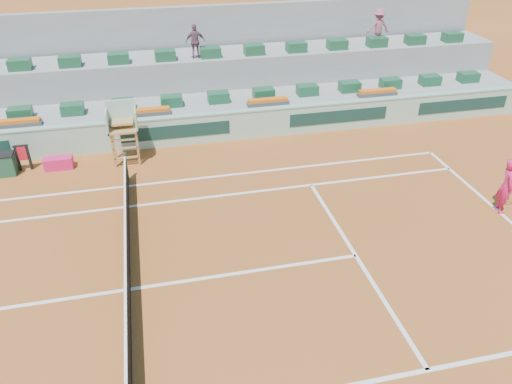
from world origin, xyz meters
TOP-DOWN VIEW (x-y plane):
  - ground at (0.00, 0.00)m, footprint 90.00×90.00m
  - seating_tier_lower at (0.00, 10.70)m, footprint 36.00×4.00m
  - seating_tier_upper at (0.00, 12.30)m, footprint 36.00×2.40m
  - stadium_back_wall at (0.00, 13.90)m, footprint 36.00×0.40m
  - player_bag at (-2.53, 7.42)m, footprint 1.03×0.46m
  - spectator_mid at (3.36, 11.69)m, footprint 0.89×0.41m
  - spectator_right at (12.11, 11.98)m, footprint 1.08×0.62m
  - court_lines at (0.00, 0.00)m, footprint 23.89×11.09m
  - tennis_net at (0.00, 0.00)m, footprint 0.10×11.97m
  - advertising_hoarding at (0.02, 8.50)m, footprint 36.00×0.34m
  - umpire_chair at (0.00, 7.50)m, footprint 1.10×0.90m
  - seat_row_lower at (0.00, 9.80)m, footprint 32.90×0.60m
  - seat_row_upper at (0.00, 11.70)m, footprint 32.90×0.60m
  - flower_planters at (-1.50, 9.00)m, footprint 26.80×0.36m
  - drink_cooler_a at (-4.35, 7.37)m, footprint 0.70×0.60m
  - towel_rack at (-3.74, 7.58)m, footprint 0.53×0.09m
  - tennis_player at (11.95, 1.18)m, footprint 0.68×0.97m

SIDE VIEW (x-z plane):
  - ground at x=0.00m, z-range 0.00..0.00m
  - court_lines at x=0.00m, z-range 0.00..0.01m
  - player_bag at x=-2.53m, z-range 0.00..0.46m
  - drink_cooler_a at x=-4.35m, z-range 0.00..0.84m
  - tennis_net at x=0.00m, z-range -0.02..1.08m
  - seating_tier_lower at x=0.00m, z-range 0.00..1.20m
  - towel_rack at x=-3.74m, z-range 0.09..1.12m
  - advertising_hoarding at x=0.02m, z-range 0.00..1.26m
  - tennis_player at x=11.95m, z-range -0.18..2.09m
  - seating_tier_upper at x=0.00m, z-range 0.00..2.60m
  - flower_planters at x=-1.50m, z-range 1.19..1.47m
  - seat_row_lower at x=0.00m, z-range 1.20..1.64m
  - umpire_chair at x=0.00m, z-range 0.34..2.74m
  - stadium_back_wall at x=0.00m, z-range 0.00..4.40m
  - seat_row_upper at x=0.00m, z-range 2.60..3.04m
  - spectator_mid at x=3.36m, z-range 2.60..4.08m
  - spectator_right at x=12.11m, z-range 2.60..4.27m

